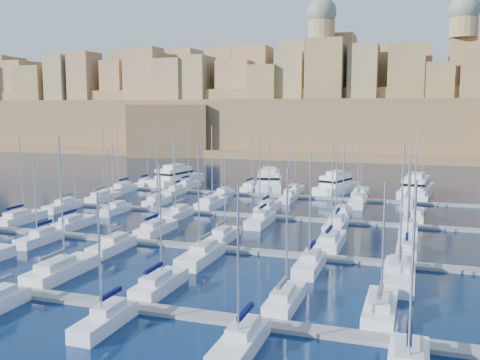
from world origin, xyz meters
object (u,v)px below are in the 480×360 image
(motor_yacht_b, at_px, (269,181))
(motor_yacht_c, at_px, (336,185))
(sailboat_4, at_px, (285,300))
(motor_yacht_a, at_px, (176,177))
(sailboat_2, at_px, (61,270))
(motor_yacht_d, at_px, (416,188))

(motor_yacht_b, height_order, motor_yacht_c, same)
(sailboat_4, bearing_deg, motor_yacht_b, 106.61)
(sailboat_4, distance_m, motor_yacht_b, 74.72)
(motor_yacht_a, distance_m, motor_yacht_c, 39.30)
(motor_yacht_b, bearing_deg, sailboat_2, -93.28)
(sailboat_4, height_order, motor_yacht_d, sailboat_4)
(sailboat_4, distance_m, motor_yacht_c, 70.03)
(motor_yacht_c, xyz_separation_m, motor_yacht_d, (16.57, 1.53, 0.00))
(sailboat_2, distance_m, motor_yacht_c, 71.53)
(sailboat_4, xyz_separation_m, motor_yacht_b, (-21.36, 71.59, 1.00))
(sailboat_2, distance_m, sailboat_4, 25.42)
(sailboat_4, relative_size, motor_yacht_c, 0.85)
(sailboat_2, relative_size, motor_yacht_b, 0.82)
(motor_yacht_c, bearing_deg, sailboat_4, -85.38)
(motor_yacht_a, height_order, motor_yacht_d, same)
(sailboat_2, distance_m, motor_yacht_b, 70.66)
(motor_yacht_a, xyz_separation_m, motor_yacht_c, (39.28, -1.29, 0.00))
(sailboat_2, bearing_deg, motor_yacht_d, 62.67)
(sailboat_2, height_order, motor_yacht_d, sailboat_2)
(motor_yacht_c, distance_m, motor_yacht_d, 16.64)
(sailboat_4, xyz_separation_m, motor_yacht_d, (10.93, 71.33, 1.00))
(motor_yacht_d, bearing_deg, motor_yacht_b, 179.53)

